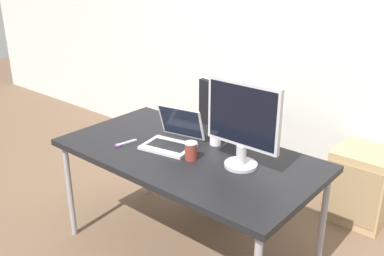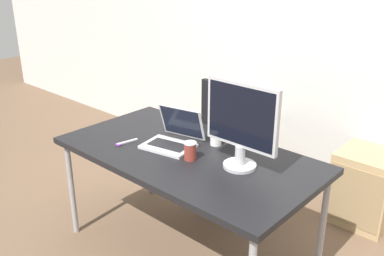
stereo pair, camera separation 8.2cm
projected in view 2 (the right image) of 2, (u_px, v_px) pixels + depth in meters
The scene contains 11 objects.
ground_plane at pixel (188, 251), 3.01m from camera, with size 14.00×14.00×0.00m, color brown.
wall_back at pixel (305, 39), 3.52m from camera, with size 10.00×0.05×2.60m.
desk at pixel (187, 158), 2.74m from camera, with size 1.68×0.90×0.77m.
office_chair at pixel (239, 163), 3.39m from camera, with size 0.56×0.60×1.08m.
cabinet_left at pixel (238, 145), 4.01m from camera, with size 0.43×0.42×0.58m.
cabinet_right at pixel (365, 188), 3.26m from camera, with size 0.43×0.42×0.58m.
laptop_center at pixel (173, 138), 2.81m from camera, with size 0.36×0.36×0.24m.
monitor at pixel (241, 124), 2.43m from camera, with size 0.48×0.20×0.52m.
coffee_cup_white at pixel (216, 138), 2.81m from camera, with size 0.07×0.07×0.10m.
coffee_cup_brown at pixel (190, 151), 2.60m from camera, with size 0.08×0.08×0.11m.
scissors at pixel (125, 143), 2.85m from camera, with size 0.06×0.17×0.01m.
Camera 2 is at (1.68, -1.82, 1.92)m, focal length 40.00 mm.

